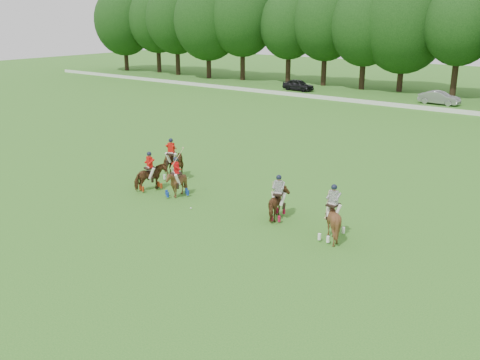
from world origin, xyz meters
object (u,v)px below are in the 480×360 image
Objects in this scene: polo_red_a at (150,177)px; car_mid at (439,98)px; polo_ball at (191,208)px; polo_stripe_a at (278,203)px; polo_red_b at (172,164)px; polo_stripe_b at (332,219)px; car_left at (298,85)px; polo_red_c at (177,183)px.

car_mid is at bearing 85.03° from polo_red_a.
polo_red_a is at bearing 166.96° from polo_ball.
polo_stripe_a is at bearing 20.15° from polo_ball.
polo_red_b is 0.98× the size of polo_stripe_b.
car_left is 41.80m from polo_red_a.
polo_red_b reaches higher than car_left.
car_mid is at bearing 96.80° from polo_stripe_a.
polo_stripe_b reaches higher than polo_ball.
polo_stripe_b is 7.50m from polo_ball.
polo_stripe_b reaches higher than polo_red_a.
polo_red_b is 26.91× the size of polo_ball.
polo_red_c is at bearing -179.58° from polo_stripe_b.
polo_red_b is (13.56, -36.84, 0.17)m from car_left.
car_left is at bearing 123.05° from polo_stripe_b.
polo_ball is (3.79, -0.88, -0.75)m from polo_red_a.
polo_stripe_a is at bearing -11.41° from polo_red_b.
polo_red_c is at bearing -152.22° from car_left.
polo_red_c reaches higher than polo_ball.
car_left is 46.66m from polo_stripe_b.
polo_stripe_a is 3.18m from polo_stripe_b.
polo_red_b is at bearing -154.47° from car_left.
car_mid is at bearing 87.80° from polo_red_c.
polo_ball is (-7.37, -1.05, -0.87)m from polo_stripe_b.
polo_ball is at bearing -27.69° from polo_red_c.
polo_red_b is 5.67m from polo_ball.
polo_ball is (-4.23, -1.55, -0.74)m from polo_stripe_a.
car_left is 1.72× the size of polo_red_b.
polo_stripe_b is (11.89, -2.26, 0.03)m from polo_red_b.
polo_stripe_a is (8.75, -1.76, -0.10)m from polo_red_b.
polo_stripe_a is at bearing 170.96° from polo_stripe_b.
polo_red_b is 3.52m from polo_red_c.
polo_stripe_a is (8.02, 0.67, -0.01)m from polo_red_a.
polo_red_a is at bearing -175.19° from polo_stripe_a.
car_left is 1.52× the size of polo_red_c.
polo_red_b is at bearing 168.59° from polo_stripe_a.
car_mid is 1.94× the size of polo_red_a.
polo_stripe_b is (11.16, 0.17, 0.12)m from polo_red_a.
polo_stripe_a reaches higher than polo_ball.
polo_ball is at bearing -150.45° from car_left.
car_mid is (17.70, 0.00, -0.00)m from car_left.
car_left is at bearing 114.23° from polo_ball.
polo_red_c is at bearing 152.31° from polo_ball.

